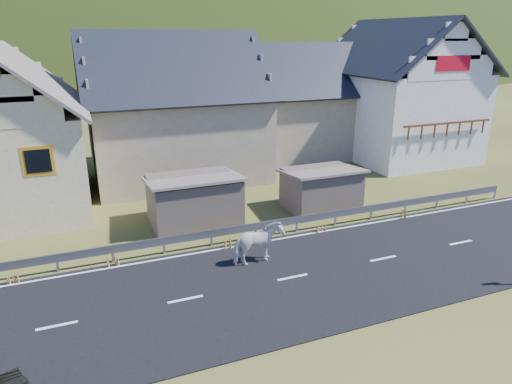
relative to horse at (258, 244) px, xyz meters
name	(u,v)px	position (x,y,z in m)	size (l,w,h in m)	color
ground	(292,278)	(0.77, -1.52, -0.87)	(160.00, 160.00, 0.00)	#3C4118
road	(292,278)	(0.77, -1.52, -0.85)	(60.00, 7.00, 0.04)	black
lane_markings	(293,277)	(0.77, -1.52, -0.82)	(60.00, 6.60, 0.01)	silver
guardrail	(256,227)	(0.77, 2.16, -0.30)	(28.10, 0.09, 0.75)	#93969B
shed_left	(194,200)	(-1.23, 4.98, 0.23)	(4.30, 3.30, 2.40)	#6A5A4E
shed_right	(321,189)	(5.27, 4.48, 0.13)	(3.80, 2.90, 2.20)	#6A5A4E
house_cream	(4,123)	(-9.23, 10.48, 3.49)	(7.80, 9.80, 8.30)	#F5E8AE
house_stone_a	(173,100)	(-0.23, 13.48, 3.77)	(10.80, 9.80, 8.90)	tan
house_stone_b	(303,95)	(9.77, 15.48, 3.37)	(9.80, 8.80, 8.10)	tan
house_white	(397,85)	(15.77, 12.48, 4.20)	(8.80, 10.80, 9.70)	white
mountain	(106,109)	(5.77, 178.48, -20.87)	(440.00, 280.00, 260.00)	#253511
horse	(258,244)	(0.00, 0.00, 0.00)	(1.96, 0.89, 1.65)	silver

